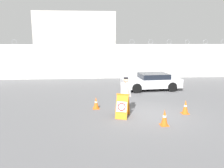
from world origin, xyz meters
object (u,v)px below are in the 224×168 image
object	(u,v)px
security_guard	(126,93)
traffic_cone_near	(164,118)
parked_car_rear_sedan	(151,81)
traffic_cone_mid	(185,107)
barricade_sign	(123,106)
traffic_cone_far	(96,103)

from	to	relation	value
security_guard	traffic_cone_near	size ratio (longest dim) A/B	2.55
parked_car_rear_sedan	traffic_cone_mid	bearing A→B (deg)	88.52
traffic_cone_near	traffic_cone_mid	world-z (taller)	traffic_cone_near
barricade_sign	parked_car_rear_sedan	distance (m)	6.56
traffic_cone_near	barricade_sign	bearing A→B (deg)	144.29
security_guard	traffic_cone_far	world-z (taller)	security_guard
traffic_cone_near	security_guard	bearing A→B (deg)	127.82
traffic_cone_near	parked_car_rear_sedan	bearing A→B (deg)	80.03
barricade_sign	security_guard	xyz separation A→B (m)	(0.24, 0.64, 0.46)
traffic_cone_mid	traffic_cone_far	bearing A→B (deg)	165.14
traffic_cone_far	security_guard	bearing A→B (deg)	-27.72
traffic_cone_near	traffic_cone_far	xyz separation A→B (m)	(-2.94, 2.64, -0.04)
traffic_cone_near	traffic_cone_far	bearing A→B (deg)	138.05
traffic_cone_far	parked_car_rear_sedan	xyz separation A→B (m)	(4.18, 4.44, 0.32)
security_guard	traffic_cone_near	world-z (taller)	security_guard
barricade_sign	traffic_cone_near	bearing A→B (deg)	-16.05
barricade_sign	security_guard	bearing A→B (deg)	89.09
barricade_sign	parked_car_rear_sedan	bearing A→B (deg)	83.19
barricade_sign	traffic_cone_near	size ratio (longest dim) A/B	1.60
traffic_cone_near	traffic_cone_mid	size ratio (longest dim) A/B	1.01
security_guard	traffic_cone_far	xyz separation A→B (m)	(-1.50, 0.79, -0.71)
traffic_cone_far	traffic_cone_near	bearing A→B (deg)	-41.95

